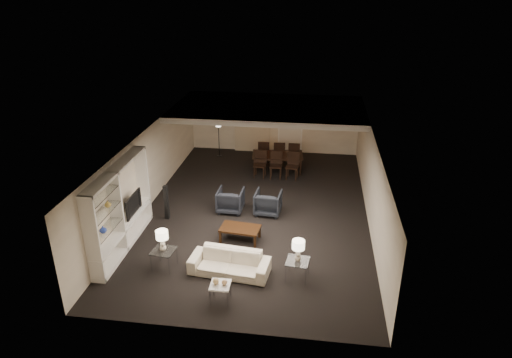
{
  "coord_description": "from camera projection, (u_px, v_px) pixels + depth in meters",
  "views": [
    {
      "loc": [
        1.76,
        -12.84,
        6.85
      ],
      "look_at": [
        0.0,
        0.0,
        1.1
      ],
      "focal_mm": 32.0,
      "sensor_mm": 36.0,
      "label": 1
    }
  ],
  "objects": [
    {
      "name": "armchair_right",
      "position": [
        268.0,
        203.0,
        14.3
      ],
      "size": [
        0.85,
        0.88,
        0.75
      ],
      "primitive_type": "imported",
      "rotation": [
        0.0,
        0.0,
        3.07
      ],
      "color": "black",
      "rests_on": "floor"
    },
    {
      "name": "side_table_left",
      "position": [
        164.0,
        259.0,
        11.65
      ],
      "size": [
        0.62,
        0.62,
        0.51
      ],
      "primitive_type": null,
      "rotation": [
        0.0,
        0.0,
        -0.13
      ],
      "color": "white",
      "rests_on": "floor"
    },
    {
      "name": "pendant_light",
      "position": [
        277.0,
        122.0,
        16.98
      ],
      "size": [
        0.52,
        0.52,
        0.24
      ],
      "primitive_type": "cylinder",
      "color": "#D8591E",
      "rests_on": "ceiling_soffit"
    },
    {
      "name": "armchair_left",
      "position": [
        230.0,
        200.0,
        14.45
      ],
      "size": [
        0.81,
        0.84,
        0.75
      ],
      "primitive_type": "imported",
      "rotation": [
        0.0,
        0.0,
        3.12
      ],
      "color": "black",
      "rests_on": "floor"
    },
    {
      "name": "wall_right",
      "position": [
        371.0,
        181.0,
        13.68
      ],
      "size": [
        0.02,
        11.0,
        2.5
      ],
      "primitive_type": "cube",
      "color": "#C2B49C",
      "rests_on": "ground"
    },
    {
      "name": "gold_gourd_a",
      "position": [
        216.0,
        281.0,
        10.34
      ],
      "size": [
        0.15,
        0.15,
        0.15
      ],
      "primitive_type": "sphere",
      "color": "tan",
      "rests_on": "marble_table"
    },
    {
      "name": "sofa",
      "position": [
        230.0,
        263.0,
        11.42
      ],
      "size": [
        2.08,
        1.0,
        0.59
      ],
      "primitive_type": "imported",
      "rotation": [
        0.0,
        0.0,
        -0.11
      ],
      "color": "beige",
      "rests_on": "floor"
    },
    {
      "name": "wall_back",
      "position": [
        274.0,
        123.0,
        19.1
      ],
      "size": [
        7.0,
        0.02,
        2.5
      ],
      "primitive_type": "cube",
      "color": "#C2B49C",
      "rests_on": "ground"
    },
    {
      "name": "ceiling",
      "position": [
        256.0,
        136.0,
        13.61
      ],
      "size": [
        7.0,
        11.0,
        0.02
      ],
      "primitive_type": "cube",
      "color": "silver",
      "rests_on": "ground"
    },
    {
      "name": "vase_blue",
      "position": [
        103.0,
        229.0,
        11.24
      ],
      "size": [
        0.18,
        0.18,
        0.19
      ],
      "primitive_type": "imported",
      "color": "#2842B1",
      "rests_on": "media_unit"
    },
    {
      "name": "marble_table",
      "position": [
        221.0,
        292.0,
        10.45
      ],
      "size": [
        0.47,
        0.47,
        0.46
      ],
      "primitive_type": null,
      "rotation": [
        0.0,
        0.0,
        0.02
      ],
      "color": "silver",
      "rests_on": "floor"
    },
    {
      "name": "chair_fr",
      "position": [
        294.0,
        154.0,
        17.9
      ],
      "size": [
        0.47,
        0.47,
        0.99
      ],
      "primitive_type": null,
      "rotation": [
        0.0,
        0.0,
        3.13
      ],
      "color": "black",
      "rests_on": "floor"
    },
    {
      "name": "gold_gourd_b",
      "position": [
        224.0,
        282.0,
        10.32
      ],
      "size": [
        0.13,
        0.13,
        0.13
      ],
      "primitive_type": "sphere",
      "color": "tan",
      "rests_on": "marble_table"
    },
    {
      "name": "coffee_table",
      "position": [
        240.0,
        234.0,
        12.91
      ],
      "size": [
        1.16,
        0.75,
        0.39
      ],
      "primitive_type": null,
      "rotation": [
        0.0,
        0.0,
        -0.11
      ],
      "color": "black",
      "rests_on": "floor"
    },
    {
      "name": "floor",
      "position": [
        256.0,
        210.0,
        14.62
      ],
      "size": [
        11.0,
        11.0,
        0.0
      ],
      "primitive_type": "plane",
      "color": "black",
      "rests_on": "ground"
    },
    {
      "name": "chair_nl",
      "position": [
        260.0,
        165.0,
        16.87
      ],
      "size": [
        0.49,
        0.49,
        0.99
      ],
      "primitive_type": null,
      "rotation": [
        0.0,
        0.0,
        -0.07
      ],
      "color": "black",
      "rests_on": "floor"
    },
    {
      "name": "floor_speaker",
      "position": [
        166.0,
        202.0,
        13.92
      ],
      "size": [
        0.13,
        0.13,
        1.1
      ],
      "primitive_type": "cube",
      "rotation": [
        0.0,
        0.0,
        -0.11
      ],
      "color": "black",
      "rests_on": "floor"
    },
    {
      "name": "floor_lamp",
      "position": [
        219.0,
        139.0,
        18.75
      ],
      "size": [
        0.24,
        0.24,
        1.49
      ],
      "primitive_type": null,
      "rotation": [
        0.0,
        0.0,
        -0.14
      ],
      "color": "black",
      "rests_on": "floor"
    },
    {
      "name": "vase_amber",
      "position": [
        108.0,
        204.0,
        11.42
      ],
      "size": [
        0.17,
        0.17,
        0.17
      ],
      "primitive_type": "imported",
      "color": "#B9963D",
      "rests_on": "media_unit"
    },
    {
      "name": "painting",
      "position": [
        325.0,
        118.0,
        18.68
      ],
      "size": [
        0.95,
        0.04,
        0.65
      ],
      "primitive_type": "cube",
      "color": "#142D38",
      "rests_on": "wall_back"
    },
    {
      "name": "media_unit",
      "position": [
        121.0,
        209.0,
        12.2
      ],
      "size": [
        0.38,
        3.4,
        2.35
      ],
      "primitive_type": null,
      "color": "white",
      "rests_on": "wall_left"
    },
    {
      "name": "table_lamp_right",
      "position": [
        298.0,
        251.0,
        11.01
      ],
      "size": [
        0.34,
        0.34,
        0.57
      ],
      "primitive_type": null,
      "rotation": [
        0.0,
        0.0,
        0.09
      ],
      "color": "beige",
      "rests_on": "side_table_right"
    },
    {
      "name": "ceiling_soffit",
      "position": [
        269.0,
        109.0,
        16.82
      ],
      "size": [
        7.0,
        4.0,
        0.2
      ],
      "primitive_type": "cube",
      "color": "silver",
      "rests_on": "ceiling"
    },
    {
      "name": "chair_nm",
      "position": [
        276.0,
        165.0,
        16.8
      ],
      "size": [
        0.47,
        0.47,
        0.99
      ],
      "primitive_type": null,
      "rotation": [
        0.0,
        0.0,
        0.01
      ],
      "color": "black",
      "rests_on": "floor"
    },
    {
      "name": "chair_fl",
      "position": [
        264.0,
        152.0,
        18.05
      ],
      "size": [
        0.48,
        0.48,
        0.99
      ],
      "primitive_type": null,
      "rotation": [
        0.0,
        0.0,
        3.19
      ],
      "color": "black",
      "rests_on": "floor"
    },
    {
      "name": "dining_table",
      "position": [
        277.0,
        163.0,
        17.45
      ],
      "size": [
        2.0,
        1.25,
        0.67
      ],
      "primitive_type": "imported",
      "rotation": [
        0.0,
        0.0,
        0.1
      ],
      "color": "black",
      "rests_on": "floor"
    },
    {
      "name": "side_table_right",
      "position": [
        297.0,
        269.0,
        11.23
      ],
      "size": [
        0.61,
        0.61,
        0.51
      ],
      "primitive_type": null,
      "rotation": [
        0.0,
        0.0,
        -0.12
      ],
      "color": "silver",
      "rests_on": "floor"
    },
    {
      "name": "television",
      "position": [
        130.0,
        204.0,
        12.75
      ],
      "size": [
        1.0,
        0.13,
        0.58
      ],
      "primitive_type": "imported",
      "rotation": [
        0.0,
        0.0,
        1.57
      ],
      "color": "black",
      "rests_on": "media_unit"
    },
    {
      "name": "table_lamp_left",
      "position": [
        162.0,
        241.0,
        11.43
      ],
      "size": [
        0.31,
        0.31,
        0.57
      ],
      "primitive_type": null,
      "rotation": [
        0.0,
        0.0,
        -0.0
      ],
      "color": "#F5E5CF",
      "rests_on": "side_table_left"
    },
    {
      "name": "chair_fm",
      "position": [
        279.0,
        153.0,
        17.97
      ],
      "size": [
        0.51,
        0.51,
        0.99
      ],
      "primitive_type": null,
      "rotation": [
        0.0,
        0.0,
        3.27
      ],
      "color": "black",
      "rests_on": "floor"
    },
    {
      "name": "wall_front",
      "position": [
        219.0,
        282.0,
        9.13
      ],
      "size": [
        7.0,
        0.02,
        2.5
      ],
      "primitive_type": "cube",
      "color": "#C2B49C",
      "rests_on": "ground"
    },
    {
      "name": "chair_nr",
      "position": [
        292.0,
        166.0,
        16.72
      ],
      "size": [
        0.51,
        0.51,
        0.99
      ],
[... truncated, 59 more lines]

